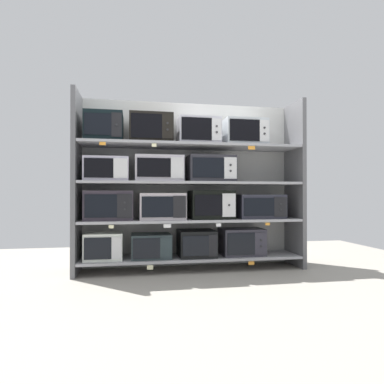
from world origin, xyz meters
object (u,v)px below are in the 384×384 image
microwave_11 (104,128)px  microwave_13 (198,132)px  microwave_7 (259,206)px  microwave_10 (211,169)px  microwave_12 (151,129)px  microwave_14 (244,133)px  microwave_9 (159,169)px  microwave_1 (151,246)px  microwave_4 (109,205)px  microwave_0 (104,246)px  microwave_8 (107,169)px  microwave_3 (242,242)px  microwave_5 (162,206)px  microwave_2 (196,243)px  microwave_6 (211,205)px

microwave_11 → microwave_13: (1.09, -0.00, -0.01)m
microwave_11 → microwave_13: bearing=-0.0°
microwave_7 → microwave_10: size_ratio=1.02×
microwave_12 → microwave_14: (1.14, 0.00, -0.01)m
microwave_11 → microwave_13: size_ratio=0.85×
microwave_9 → microwave_13: microwave_13 is taller
microwave_9 → microwave_12: 0.47m
microwave_1 → microwave_13: size_ratio=0.92×
microwave_11 → microwave_13: 1.09m
microwave_4 → microwave_12: 1.00m
microwave_7 → microwave_0: bearing=-180.0°
microwave_0 → microwave_1: (0.53, -0.00, -0.01)m
microwave_1 → microwave_9: (0.09, 0.00, 0.90)m
microwave_13 → microwave_8: bearing=180.0°
microwave_3 → microwave_13: 1.43m
microwave_11 → microwave_10: bearing=-0.0°
microwave_5 → microwave_14: (1.01, -0.00, 0.89)m
microwave_0 → microwave_4: size_ratio=0.78×
microwave_2 → microwave_11: microwave_11 is taller
microwave_3 → microwave_10: bearing=180.0°
microwave_5 → microwave_9: microwave_9 is taller
microwave_1 → microwave_4: 0.67m
microwave_7 → microwave_11: 2.07m
microwave_0 → microwave_14: bearing=-0.0°
microwave_7 → microwave_11: microwave_11 is taller
microwave_3 → microwave_6: bearing=179.9°
microwave_1 → microwave_5: size_ratio=0.86×
microwave_8 → microwave_9: 0.59m
microwave_9 → microwave_7: bearing=-0.0°
microwave_11 → microwave_12: 0.53m
microwave_5 → microwave_7: 1.20m
microwave_6 → microwave_11: bearing=-180.0°
microwave_7 → microwave_14: bearing=-179.9°
microwave_14 → microwave_2: bearing=180.0°
microwave_1 → microwave_5: (0.13, 0.00, 0.46)m
microwave_14 → microwave_0: bearing=180.0°
microwave_7 → microwave_8: 1.88m
microwave_4 → microwave_6: bearing=0.0°
microwave_12 → microwave_14: 1.14m
microwave_12 → microwave_5: bearing=0.1°
microwave_1 → microwave_11: bearing=180.0°
microwave_7 → microwave_12: microwave_12 is taller
microwave_3 → microwave_6: size_ratio=1.00×
microwave_1 → microwave_8: 1.02m
microwave_2 → microwave_13: (0.02, -0.00, 1.33)m
microwave_12 → microwave_1: bearing=0.3°
microwave_12 → microwave_14: microwave_12 is taller
microwave_0 → microwave_13: microwave_13 is taller
microwave_4 → microwave_10: 1.26m
microwave_3 → microwave_5: (-0.97, 0.00, 0.44)m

